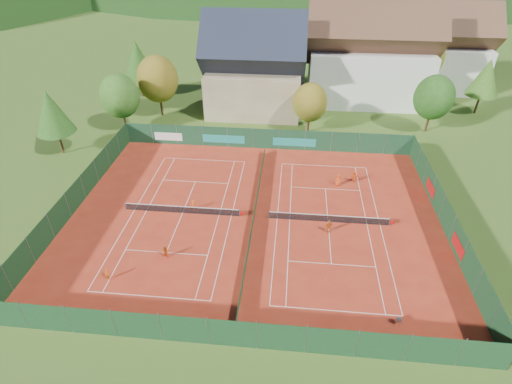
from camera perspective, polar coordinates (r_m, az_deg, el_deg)
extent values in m
plane|color=#35551A|center=(43.68, -0.26, -3.66)|extent=(600.00, 600.00, 0.00)
cube|color=#A62B18|center=(43.66, -0.26, -3.64)|extent=(40.00, 32.00, 0.01)
cube|color=white|center=(54.60, -7.38, 4.58)|extent=(10.97, 0.06, 0.00)
cube|color=white|center=(36.82, -15.14, -14.15)|extent=(10.97, 0.06, 0.00)
cube|color=white|center=(46.74, -16.95, -2.47)|extent=(0.06, 23.77, 0.00)
cube|color=white|center=(43.94, -3.53, -3.43)|extent=(0.06, 23.77, 0.00)
cube|color=white|center=(46.25, -15.38, -2.59)|extent=(0.06, 23.77, 0.00)
cube|color=white|center=(44.15, -5.29, -3.31)|extent=(0.06, 23.77, 0.00)
cube|color=white|center=(50.06, -8.65, 1.46)|extent=(8.23, 0.06, 0.00)
cube|color=white|center=(40.38, -12.71, -8.43)|extent=(8.23, 0.06, 0.00)
cube|color=white|center=(45.03, -10.45, -2.96)|extent=(0.06, 12.80, 0.00)
cube|color=white|center=(53.55, 9.62, 3.72)|extent=(10.97, 0.06, 0.00)
cube|color=white|center=(35.23, 11.25, -16.30)|extent=(10.97, 0.06, 0.00)
cube|color=white|center=(43.53, 3.04, -3.83)|extent=(0.06, 23.77, 0.00)
cube|color=white|center=(44.63, 17.29, -4.51)|extent=(0.06, 23.77, 0.00)
cube|color=white|center=(43.52, 4.85, -3.93)|extent=(0.06, 23.77, 0.00)
cube|color=white|center=(44.35, 15.56, -4.44)|extent=(0.06, 23.77, 0.00)
cube|color=white|center=(48.91, 9.88, 0.46)|extent=(8.23, 0.06, 0.00)
cube|color=white|center=(38.94, 10.73, -10.07)|extent=(8.23, 0.06, 0.00)
cube|color=white|center=(43.74, 10.25, -4.21)|extent=(0.06, 12.80, 0.00)
cylinder|color=#59595B|center=(46.80, -18.10, -1.91)|extent=(0.10, 0.10, 1.02)
cylinder|color=#59595B|center=(43.52, -2.36, -2.98)|extent=(0.10, 0.10, 1.02)
cube|color=black|center=(44.76, -10.51, -2.50)|extent=(12.80, 0.02, 0.86)
cube|color=white|center=(44.51, -10.57, -2.06)|extent=(12.80, 0.04, 0.06)
cube|color=red|center=(43.52, -2.03, -3.07)|extent=(0.40, 0.04, 0.40)
cylinder|color=#59595B|center=(43.25, 1.85, -3.24)|extent=(0.10, 0.10, 1.02)
cylinder|color=#59595B|center=(44.54, 18.55, -4.06)|extent=(0.10, 0.10, 1.02)
cube|color=black|center=(43.46, 10.31, -3.74)|extent=(12.80, 0.02, 0.86)
cube|color=white|center=(43.20, 10.37, -3.30)|extent=(12.80, 0.04, 0.06)
cube|color=red|center=(44.64, 18.85, -4.13)|extent=(0.40, 0.04, 0.40)
cube|color=#14371D|center=(43.36, -0.26, -3.12)|extent=(0.03, 28.80, 1.00)
cube|color=#153B22|center=(56.38, 1.41, 7.60)|extent=(40.00, 0.04, 3.00)
cube|color=teal|center=(57.16, -4.66, 7.55)|extent=(6.00, 0.03, 1.20)
cube|color=teal|center=(56.35, 5.49, 7.09)|extent=(6.00, 0.03, 1.20)
cube|color=silver|center=(59.03, -12.41, 7.74)|extent=(4.00, 0.03, 1.20)
cube|color=#14381C|center=(31.46, -3.41, -19.56)|extent=(40.00, 0.04, 3.00)
cube|color=#123218|center=(48.69, -24.38, -0.50)|extent=(0.04, 32.00, 3.00)
cube|color=#153A1E|center=(45.67, 25.61, -3.32)|extent=(0.04, 32.00, 3.00)
cube|color=#B21414|center=(42.91, 26.87, -6.88)|extent=(0.03, 3.00, 1.20)
cube|color=#B21414|center=(50.45, 23.65, 0.55)|extent=(0.03, 3.00, 1.20)
cube|color=tan|center=(68.66, -0.21, 14.46)|extent=(15.00, 12.00, 7.00)
cube|color=#1E2333|center=(66.72, -0.22, 19.72)|extent=(16.20, 12.00, 12.00)
cube|color=silver|center=(74.74, 15.53, 15.75)|extent=(20.00, 11.00, 9.00)
cube|color=brown|center=(72.89, 16.45, 21.13)|extent=(21.60, 11.00, 11.00)
cube|color=silver|center=(85.67, 24.36, 15.99)|extent=(16.00, 10.00, 8.00)
cube|color=brown|center=(84.17, 25.46, 20.13)|extent=(17.28, 10.00, 10.00)
cylinder|color=#4C331B|center=(65.14, -18.26, 9.58)|extent=(0.36, 0.36, 2.80)
ellipsoid|color=#2D611B|center=(63.68, -18.92, 12.83)|extent=(5.72, 5.72, 6.58)
cylinder|color=#492A1A|center=(68.79, -13.36, 11.86)|extent=(0.36, 0.36, 3.15)
ellipsoid|color=olive|center=(67.26, -13.88, 15.39)|extent=(6.44, 6.44, 7.40)
cylinder|color=#4E2F1B|center=(77.75, -15.98, 14.23)|extent=(0.36, 0.36, 3.50)
cone|color=#245117|center=(76.28, -16.59, 17.74)|extent=(5.60, 5.60, 6.50)
cylinder|color=#442718|center=(61.84, 7.47, 9.56)|extent=(0.36, 0.36, 2.45)
ellipsoid|color=olive|center=(60.47, 7.72, 12.57)|extent=(5.01, 5.01, 5.76)
cylinder|color=#4B2A1A|center=(66.75, 23.27, 9.09)|extent=(0.36, 0.36, 2.80)
ellipsoid|color=#215016|center=(65.33, 24.07, 12.23)|extent=(5.72, 5.72, 6.58)
cylinder|color=#472E19|center=(77.14, 29.05, 10.93)|extent=(0.36, 0.36, 3.15)
cone|color=#305F1B|center=(75.79, 30.01, 14.01)|extent=(5.04, 5.04, 5.85)
cylinder|color=#4A2F1A|center=(61.43, -26.13, 6.38)|extent=(0.36, 0.36, 3.15)
cone|color=#245518|center=(59.71, -27.22, 10.16)|extent=(5.04, 5.04, 5.85)
cylinder|color=#4D351B|center=(81.50, 21.98, 14.00)|extent=(0.36, 0.36, 3.50)
ellipsoid|color=olive|center=(80.10, 22.77, 17.32)|extent=(7.15, 7.15, 8.22)
ellipsoid|color=black|center=(341.37, 7.13, 22.45)|extent=(440.00, 440.00, 242.00)
cylinder|color=slate|center=(35.24, 19.51, -17.16)|extent=(0.02, 0.02, 0.80)
cylinder|color=slate|center=(35.31, 20.00, -17.15)|extent=(0.02, 0.02, 0.80)
cylinder|color=slate|center=(35.42, 19.41, -16.79)|extent=(0.02, 0.02, 0.80)
cylinder|color=slate|center=(35.50, 19.90, -16.78)|extent=(0.02, 0.02, 0.80)
cube|color=slate|center=(35.25, 19.75, -16.82)|extent=(0.34, 0.34, 0.30)
ellipsoid|color=#CCD833|center=(35.23, 19.76, -16.78)|extent=(0.28, 0.28, 0.16)
sphere|color=#CCD833|center=(40.54, -17.46, -9.13)|extent=(0.07, 0.07, 0.07)
sphere|color=#CCD833|center=(37.38, 9.92, -12.25)|extent=(0.07, 0.07, 0.07)
sphere|color=#CCD833|center=(45.57, 1.81, -1.77)|extent=(0.07, 0.07, 0.07)
sphere|color=#CCD833|center=(50.81, -3.51, 2.39)|extent=(0.07, 0.07, 0.07)
sphere|color=#CCD833|center=(43.18, 10.23, -4.75)|extent=(0.07, 0.07, 0.07)
imported|color=#D85113|center=(38.88, -20.48, -10.96)|extent=(0.50, 0.39, 1.22)
imported|color=#D44E12|center=(39.37, -12.85, -8.39)|extent=(0.87, 0.79, 1.43)
imported|color=#F65515|center=(44.98, -8.89, -1.82)|extent=(0.94, 0.83, 1.27)
imported|color=#CC5812|center=(41.94, 10.35, -4.87)|extent=(0.95, 0.63, 1.50)
imported|color=#D74413|center=(49.47, 11.67, 1.72)|extent=(0.76, 0.50, 1.55)
imported|color=#FE5A16|center=(50.61, 13.87, 2.11)|extent=(1.37, 0.69, 1.41)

